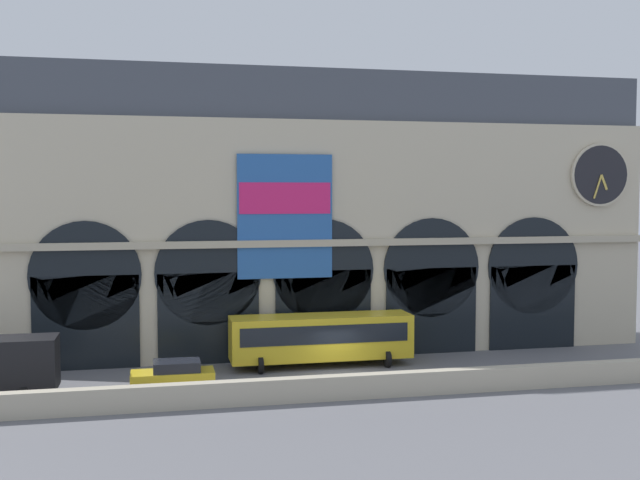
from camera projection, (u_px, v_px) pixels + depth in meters
ground_plane at (342, 377)px, 43.23m from camera, size 200.00×200.00×0.00m
quay_parapet_wall at (363, 386)px, 38.77m from camera, size 90.00×0.70×1.24m
station_building at (316, 217)px, 49.73m from camera, size 44.71×4.90×18.38m
car_midwest at (174, 375)px, 40.40m from camera, size 4.40×2.22×1.55m
bus_center at (321, 337)px, 45.79m from camera, size 11.00×3.25×3.10m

